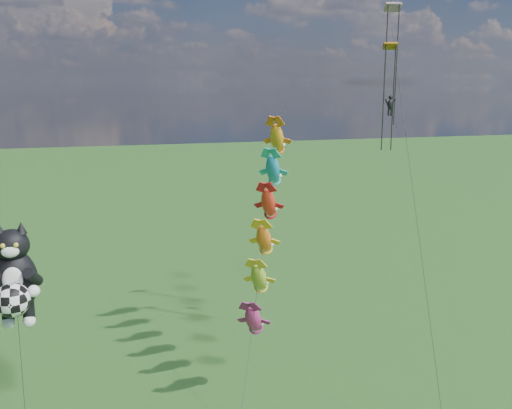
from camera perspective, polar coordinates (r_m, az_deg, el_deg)
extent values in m
cylinder|color=black|center=(30.27, -22.18, -17.52)|extent=(0.34, 2.73, 7.50)
ellipsoid|color=black|center=(29.68, -22.93, -7.05)|extent=(2.25, 1.91, 3.03)
ellipsoid|color=black|center=(29.08, -23.24, -3.75)|extent=(1.75, 1.62, 1.54)
cone|color=black|center=(28.82, -22.44, -2.16)|extent=(0.58, 0.58, 0.57)
ellipsoid|color=white|center=(28.53, -23.38, -4.35)|extent=(0.83, 0.48, 0.55)
ellipsoid|color=white|center=(28.93, -23.15, -6.97)|extent=(0.98, 0.46, 1.25)
sphere|color=gold|center=(28.43, -24.01, -3.81)|extent=(0.23, 0.23, 0.23)
sphere|color=gold|center=(28.34, -22.88, -3.76)|extent=(0.23, 0.23, 0.23)
sphere|color=white|center=(28.71, -21.34, -8.07)|extent=(0.57, 0.57, 0.57)
sphere|color=white|center=(30.32, -23.54, -10.82)|extent=(0.61, 0.61, 0.61)
sphere|color=white|center=(30.19, -21.73, -10.77)|extent=(0.61, 0.61, 0.61)
sphere|color=white|center=(28.64, -23.17, -8.77)|extent=(1.59, 1.59, 1.59)
cylinder|color=black|center=(35.67, 0.78, -3.58)|extent=(6.91, 14.27, 17.25)
ellipsoid|color=#D83374|center=(33.71, -0.26, -11.38)|extent=(1.91, 2.66, 2.62)
ellipsoid|color=green|center=(34.63, 0.29, -7.30)|extent=(1.91, 2.66, 2.62)
ellipsoid|color=red|center=(35.71, 0.79, -3.45)|extent=(1.91, 2.66, 2.62)
ellipsoid|color=#E54919|center=(36.95, 1.27, 0.16)|extent=(1.91, 2.66, 2.62)
ellipsoid|color=blue|center=(38.33, 1.71, 3.52)|extent=(1.91, 2.66, 2.62)
ellipsoid|color=yellow|center=(39.83, 2.12, 6.64)|extent=(1.91, 2.66, 2.62)
cylinder|color=black|center=(35.24, 15.63, -0.29)|extent=(4.65, 16.46, 21.96)
cube|color=#30A111|center=(39.66, 13.29, 15.18)|extent=(1.03, 0.78, 0.49)
cylinder|color=black|center=(39.46, 12.62, 10.14)|extent=(0.08, 0.08, 7.00)
cylinder|color=black|center=(39.77, 13.46, 10.12)|extent=(0.08, 0.08, 7.00)
cube|color=#3F33D1|center=(43.06, 13.54, 18.64)|extent=(1.27, 0.96, 0.63)
cylinder|color=black|center=(42.58, 12.77, 13.09)|extent=(0.08, 0.08, 8.38)
cylinder|color=black|center=(42.96, 13.74, 13.04)|extent=(0.08, 0.08, 8.38)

